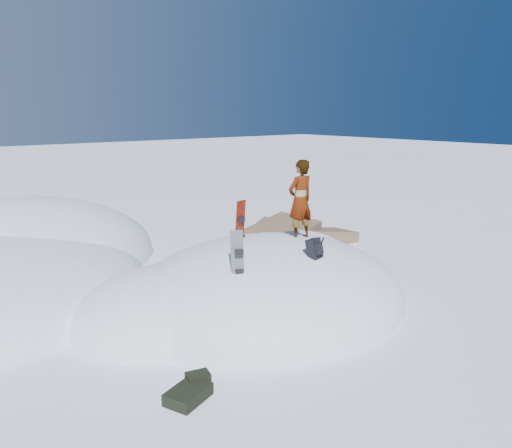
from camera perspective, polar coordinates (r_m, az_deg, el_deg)
ground at (r=11.89m, az=1.21°, el=-8.88°), size 120.00×120.00×0.00m
snow_mound at (r=11.95m, az=-0.17°, el=-8.74°), size 8.00×6.00×3.00m
rock_outcrop at (r=16.37m, az=4.30°, el=-2.72°), size 4.68×4.41×1.68m
snowboard_red at (r=11.83m, az=-1.84°, el=-0.76°), size 0.30×0.23×1.50m
snowboard_dark at (r=9.88m, az=-2.07°, el=-4.58°), size 0.36×0.37×1.35m
backpack at (r=10.69m, az=6.75°, el=-2.80°), size 0.36×0.40×0.50m
gear_pile at (r=8.27m, az=-7.57°, el=-18.42°), size 0.95×0.74×0.25m
person at (r=11.87m, az=5.08°, el=2.72°), size 0.71×0.47×1.93m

